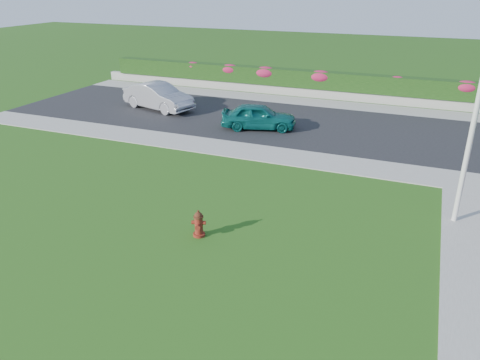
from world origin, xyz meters
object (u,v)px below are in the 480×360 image
at_px(sedan_teal, 259,116).
at_px(sedan_silver, 158,96).
at_px(fire_hydrant, 199,224).
at_px(utility_pole, 470,141).

xyz_separation_m(sedan_teal, sedan_silver, (-6.88, 1.48, 0.11)).
bearing_deg(fire_hydrant, sedan_silver, 108.30).
relative_size(sedan_silver, utility_pole, 0.85).
relative_size(fire_hydrant, sedan_teal, 0.22).
bearing_deg(sedan_teal, fire_hydrant, 174.55).
distance_m(fire_hydrant, utility_pole, 8.55).
distance_m(fire_hydrant, sedan_teal, 11.21).
height_order(fire_hydrant, sedan_teal, sedan_teal).
bearing_deg(utility_pole, sedan_teal, 142.92).
height_order(fire_hydrant, sedan_silver, sedan_silver).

